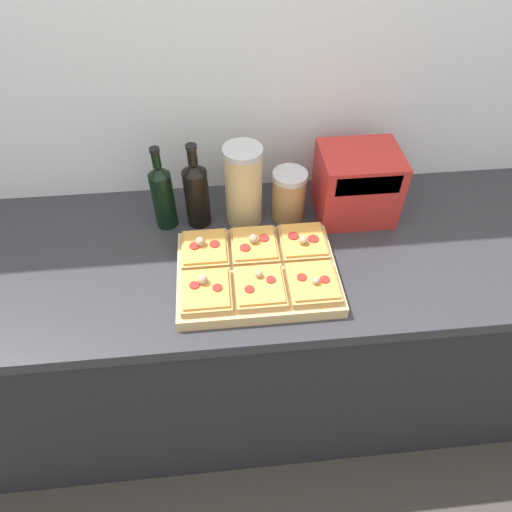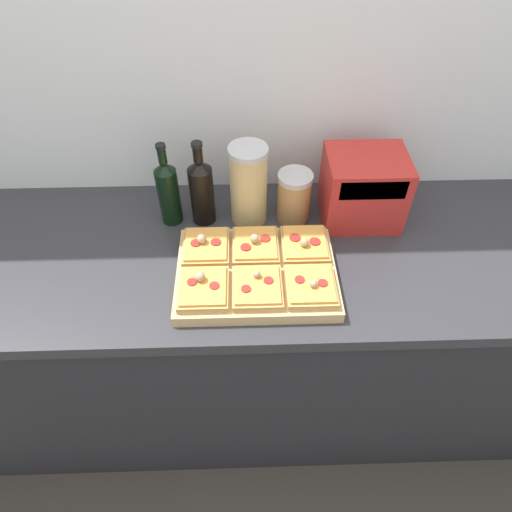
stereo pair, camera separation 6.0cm
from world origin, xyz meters
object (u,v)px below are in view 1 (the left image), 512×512
at_px(cutting_board, 257,273).
at_px(grain_jar_short, 289,195).
at_px(grain_jar_tall, 242,186).
at_px(wine_bottle, 196,193).
at_px(olive_oil_bottle, 163,195).
at_px(toaster_oven, 357,184).

height_order(cutting_board, grain_jar_short, grain_jar_short).
bearing_deg(grain_jar_tall, wine_bottle, 180.00).
bearing_deg(olive_oil_bottle, cutting_board, -44.46).
xyz_separation_m(cutting_board, grain_jar_tall, (-0.02, 0.26, 0.11)).
distance_m(cutting_board, olive_oil_bottle, 0.38).
bearing_deg(olive_oil_bottle, grain_jar_tall, -0.00).
xyz_separation_m(olive_oil_bottle, grain_jar_short, (0.39, -0.00, -0.03)).
xyz_separation_m(cutting_board, toaster_oven, (0.34, 0.26, 0.09)).
height_order(olive_oil_bottle, grain_jar_short, olive_oil_bottle).
bearing_deg(grain_jar_short, toaster_oven, -0.23).
bearing_deg(grain_jar_short, grain_jar_tall, -180.00).
xyz_separation_m(olive_oil_bottle, grain_jar_tall, (0.24, -0.00, 0.02)).
height_order(cutting_board, toaster_oven, toaster_oven).
distance_m(wine_bottle, grain_jar_short, 0.29).
relative_size(olive_oil_bottle, toaster_oven, 1.05).
relative_size(olive_oil_bottle, grain_jar_short, 1.66).
bearing_deg(wine_bottle, toaster_oven, -0.10).
relative_size(wine_bottle, grain_jar_tall, 1.08).
relative_size(grain_jar_short, toaster_oven, 0.63).
relative_size(olive_oil_bottle, grain_jar_tall, 1.06).
xyz_separation_m(wine_bottle, grain_jar_short, (0.28, 0.00, -0.03)).
height_order(wine_bottle, grain_jar_tall, wine_bottle).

